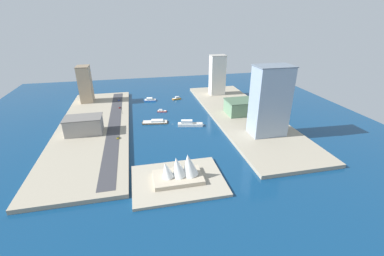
{
  "coord_description": "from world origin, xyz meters",
  "views": [
    {
      "loc": [
        35.71,
        259.27,
        108.81
      ],
      "look_at": [
        -14.98,
        32.69,
        5.76
      ],
      "focal_mm": 24.27,
      "sensor_mm": 36.0,
      "label": 1
    }
  ],
  "objects_px": {
    "taxi_yellow_cab": "(118,137)",
    "pickup_red": "(120,107)",
    "hatchback_blue": "(119,100)",
    "ferry_white_commuter": "(190,124)",
    "traffic_light_waterfront": "(122,110)",
    "barge_flat_brown": "(156,122)",
    "tower_tall_glass": "(270,101)",
    "terminal_long_green": "(243,107)",
    "catamaran_blue": "(150,100)",
    "tugboat_red": "(162,111)",
    "water_taxi_orange": "(177,98)",
    "opera_landmark": "(180,170)",
    "apartment_midrise_tan": "(85,84)",
    "carpark_squat_concrete": "(84,125)",
    "hotel_broad_white": "(217,75)"
  },
  "relations": [
    {
      "from": "hatchback_blue",
      "to": "catamaran_blue",
      "type": "bearing_deg",
      "value": -179.95
    },
    {
      "from": "hotel_broad_white",
      "to": "pickup_red",
      "type": "xyz_separation_m",
      "value": [
        133.48,
        31.79,
        -26.17
      ]
    },
    {
      "from": "barge_flat_brown",
      "to": "catamaran_blue",
      "type": "relative_size",
      "value": 1.66
    },
    {
      "from": "tugboat_red",
      "to": "opera_landmark",
      "type": "height_order",
      "value": "opera_landmark"
    },
    {
      "from": "water_taxi_orange",
      "to": "hotel_broad_white",
      "type": "relative_size",
      "value": 0.24
    },
    {
      "from": "hatchback_blue",
      "to": "ferry_white_commuter",
      "type": "bearing_deg",
      "value": 128.28
    },
    {
      "from": "taxi_yellow_cab",
      "to": "carpark_squat_concrete",
      "type": "bearing_deg",
      "value": -31.56
    },
    {
      "from": "tower_tall_glass",
      "to": "hatchback_blue",
      "type": "distance_m",
      "value": 198.43
    },
    {
      "from": "terminal_long_green",
      "to": "opera_landmark",
      "type": "bearing_deg",
      "value": 49.82
    },
    {
      "from": "taxi_yellow_cab",
      "to": "hotel_broad_white",
      "type": "bearing_deg",
      "value": -138.32
    },
    {
      "from": "barge_flat_brown",
      "to": "hatchback_blue",
      "type": "relative_size",
      "value": 6.56
    },
    {
      "from": "hotel_broad_white",
      "to": "hatchback_blue",
      "type": "xyz_separation_m",
      "value": [
        135.29,
        1.66,
        -26.14
      ]
    },
    {
      "from": "catamaran_blue",
      "to": "taxi_yellow_cab",
      "type": "relative_size",
      "value": 3.53
    },
    {
      "from": "barge_flat_brown",
      "to": "tower_tall_glass",
      "type": "bearing_deg",
      "value": 150.61
    },
    {
      "from": "water_taxi_orange",
      "to": "hatchback_blue",
      "type": "height_order",
      "value": "hatchback_blue"
    },
    {
      "from": "water_taxi_orange",
      "to": "hatchback_blue",
      "type": "bearing_deg",
      "value": -1.36
    },
    {
      "from": "water_taxi_orange",
      "to": "apartment_midrise_tan",
      "type": "bearing_deg",
      "value": -3.69
    },
    {
      "from": "barge_flat_brown",
      "to": "pickup_red",
      "type": "distance_m",
      "value": 62.75
    },
    {
      "from": "barge_flat_brown",
      "to": "terminal_long_green",
      "type": "bearing_deg",
      "value": 179.58
    },
    {
      "from": "taxi_yellow_cab",
      "to": "pickup_red",
      "type": "distance_m",
      "value": 86.03
    },
    {
      "from": "barge_flat_brown",
      "to": "hatchback_blue",
      "type": "xyz_separation_m",
      "value": [
        40.74,
        -79.26,
        2.86
      ]
    },
    {
      "from": "terminal_long_green",
      "to": "hotel_broad_white",
      "type": "height_order",
      "value": "hotel_broad_white"
    },
    {
      "from": "tugboat_red",
      "to": "carpark_squat_concrete",
      "type": "relative_size",
      "value": 0.35
    },
    {
      "from": "barge_flat_brown",
      "to": "terminal_long_green",
      "type": "distance_m",
      "value": 100.37
    },
    {
      "from": "terminal_long_green",
      "to": "pickup_red",
      "type": "bearing_deg",
      "value": -19.76
    },
    {
      "from": "barge_flat_brown",
      "to": "opera_landmark",
      "type": "height_order",
      "value": "opera_landmark"
    },
    {
      "from": "tugboat_red",
      "to": "traffic_light_waterfront",
      "type": "relative_size",
      "value": 1.86
    },
    {
      "from": "water_taxi_orange",
      "to": "taxi_yellow_cab",
      "type": "xyz_separation_m",
      "value": [
        73.74,
        114.33,
        2.65
      ]
    },
    {
      "from": "barge_flat_brown",
      "to": "hatchback_blue",
      "type": "height_order",
      "value": "hatchback_blue"
    },
    {
      "from": "hatchback_blue",
      "to": "barge_flat_brown",
      "type": "bearing_deg",
      "value": 117.21
    },
    {
      "from": "tugboat_red",
      "to": "hotel_broad_white",
      "type": "bearing_deg",
      "value": -150.45
    },
    {
      "from": "terminal_long_green",
      "to": "taxi_yellow_cab",
      "type": "xyz_separation_m",
      "value": [
        137.65,
        36.16,
        -7.07
      ]
    },
    {
      "from": "carpark_squat_concrete",
      "to": "tugboat_red",
      "type": "bearing_deg",
      "value": -147.28
    },
    {
      "from": "apartment_midrise_tan",
      "to": "taxi_yellow_cab",
      "type": "height_order",
      "value": "apartment_midrise_tan"
    },
    {
      "from": "taxi_yellow_cab",
      "to": "traffic_light_waterfront",
      "type": "height_order",
      "value": "traffic_light_waterfront"
    },
    {
      "from": "water_taxi_orange",
      "to": "carpark_squat_concrete",
      "type": "relative_size",
      "value": 0.38
    },
    {
      "from": "ferry_white_commuter",
      "to": "carpark_squat_concrete",
      "type": "height_order",
      "value": "carpark_squat_concrete"
    },
    {
      "from": "barge_flat_brown",
      "to": "catamaran_blue",
      "type": "distance_m",
      "value": 79.29
    },
    {
      "from": "apartment_midrise_tan",
      "to": "carpark_squat_concrete",
      "type": "bearing_deg",
      "value": 96.08
    },
    {
      "from": "apartment_midrise_tan",
      "to": "tower_tall_glass",
      "type": "bearing_deg",
      "value": 141.88
    },
    {
      "from": "apartment_midrise_tan",
      "to": "opera_landmark",
      "type": "distance_m",
      "value": 214.62
    },
    {
      "from": "ferry_white_commuter",
      "to": "taxi_yellow_cab",
      "type": "xyz_separation_m",
      "value": [
        72.1,
        21.03,
        1.78
      ]
    },
    {
      "from": "apartment_midrise_tan",
      "to": "traffic_light_waterfront",
      "type": "distance_m",
      "value": 75.04
    },
    {
      "from": "tugboat_red",
      "to": "hatchback_blue",
      "type": "distance_m",
      "value": 68.91
    },
    {
      "from": "apartment_midrise_tan",
      "to": "hotel_broad_white",
      "type": "bearing_deg",
      "value": 178.69
    },
    {
      "from": "opera_landmark",
      "to": "taxi_yellow_cab",
      "type": "bearing_deg",
      "value": -58.63
    },
    {
      "from": "tugboat_red",
      "to": "taxi_yellow_cab",
      "type": "xyz_separation_m",
      "value": [
        48.26,
        70.16,
        3.11
      ]
    },
    {
      "from": "apartment_midrise_tan",
      "to": "traffic_light_waterfront",
      "type": "bearing_deg",
      "value": 127.93
    },
    {
      "from": "carpark_squat_concrete",
      "to": "opera_landmark",
      "type": "relative_size",
      "value": 1.01
    },
    {
      "from": "taxi_yellow_cab",
      "to": "traffic_light_waterfront",
      "type": "relative_size",
      "value": 0.74
    }
  ]
}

